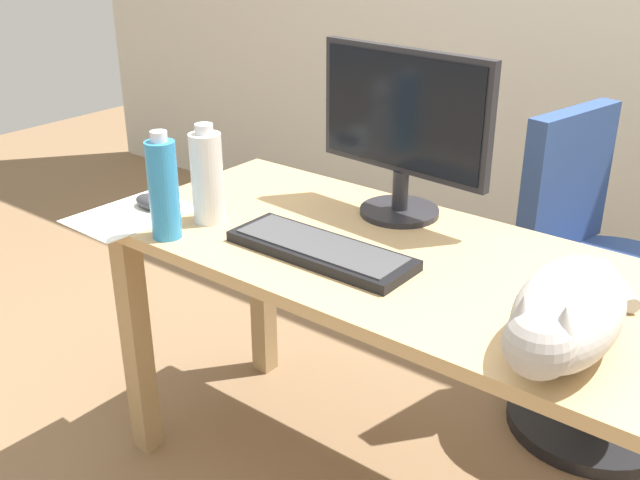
% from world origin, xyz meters
% --- Properties ---
extents(desk, '(1.57, 0.62, 0.71)m').
position_xyz_m(desk, '(0.00, 0.00, 0.61)').
color(desk, tan).
rests_on(desk, ground_plane).
extents(office_chair, '(0.49, 0.48, 0.93)m').
position_xyz_m(office_chair, '(0.19, 0.63, 0.40)').
color(office_chair, black).
rests_on(office_chair, ground_plane).
extents(monitor, '(0.48, 0.20, 0.42)m').
position_xyz_m(monitor, '(-0.19, 0.20, 0.94)').
color(monitor, '#232328').
rests_on(monitor, desk).
extents(keyboard, '(0.44, 0.15, 0.03)m').
position_xyz_m(keyboard, '(-0.20, -0.11, 0.72)').
color(keyboard, black).
rests_on(keyboard, desk).
extents(cat, '(0.23, 0.61, 0.20)m').
position_xyz_m(cat, '(0.38, -0.17, 0.79)').
color(cat, '#B2ADA8').
rests_on(cat, desk).
extents(computer_mouse, '(0.11, 0.06, 0.04)m').
position_xyz_m(computer_mouse, '(-0.71, -0.16, 0.73)').
color(computer_mouse, '#333338').
rests_on(computer_mouse, desk).
extents(paper_sheet, '(0.22, 0.30, 0.00)m').
position_xyz_m(paper_sheet, '(-0.72, -0.22, 0.71)').
color(paper_sheet, white).
rests_on(paper_sheet, desk).
extents(water_bottle, '(0.08, 0.08, 0.25)m').
position_xyz_m(water_bottle, '(-0.54, -0.13, 0.82)').
color(water_bottle, silver).
rests_on(water_bottle, desk).
extents(spray_bottle, '(0.07, 0.07, 0.26)m').
position_xyz_m(spray_bottle, '(-0.55, -0.26, 0.83)').
color(spray_bottle, '#2D8CD1').
rests_on(spray_bottle, desk).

